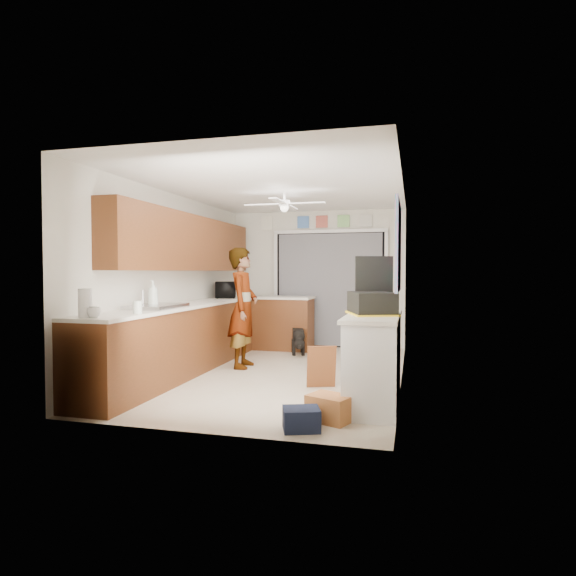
# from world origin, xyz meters

# --- Properties ---
(floor) EXTENTS (5.00, 5.00, 0.00)m
(floor) POSITION_xyz_m (0.00, 0.00, 0.00)
(floor) COLOR beige
(floor) RESTS_ON ground
(ceiling) EXTENTS (5.00, 5.00, 0.00)m
(ceiling) POSITION_xyz_m (0.00, 0.00, 2.50)
(ceiling) COLOR white
(ceiling) RESTS_ON ground
(wall_back) EXTENTS (3.20, 0.00, 3.20)m
(wall_back) POSITION_xyz_m (0.00, 2.50, 1.25)
(wall_back) COLOR silver
(wall_back) RESTS_ON ground
(wall_front) EXTENTS (3.20, 0.00, 3.20)m
(wall_front) POSITION_xyz_m (0.00, -2.50, 1.25)
(wall_front) COLOR silver
(wall_front) RESTS_ON ground
(wall_left) EXTENTS (0.00, 5.00, 5.00)m
(wall_left) POSITION_xyz_m (-1.60, 0.00, 1.25)
(wall_left) COLOR silver
(wall_left) RESTS_ON ground
(wall_right) EXTENTS (0.00, 5.00, 5.00)m
(wall_right) POSITION_xyz_m (1.60, 0.00, 1.25)
(wall_right) COLOR silver
(wall_right) RESTS_ON ground
(left_base_cabinets) EXTENTS (0.60, 4.80, 0.90)m
(left_base_cabinets) POSITION_xyz_m (-1.30, 0.00, 0.45)
(left_base_cabinets) COLOR brown
(left_base_cabinets) RESTS_ON floor
(left_countertop) EXTENTS (0.62, 4.80, 0.04)m
(left_countertop) POSITION_xyz_m (-1.29, 0.00, 0.92)
(left_countertop) COLOR white
(left_countertop) RESTS_ON left_base_cabinets
(upper_cabinets) EXTENTS (0.32, 4.00, 0.80)m
(upper_cabinets) POSITION_xyz_m (-1.44, 0.20, 1.80)
(upper_cabinets) COLOR brown
(upper_cabinets) RESTS_ON wall_left
(sink_basin) EXTENTS (0.50, 0.76, 0.06)m
(sink_basin) POSITION_xyz_m (-1.29, -1.00, 0.95)
(sink_basin) COLOR silver
(sink_basin) RESTS_ON left_countertop
(faucet) EXTENTS (0.03, 0.03, 0.22)m
(faucet) POSITION_xyz_m (-1.48, -1.00, 1.05)
(faucet) COLOR silver
(faucet) RESTS_ON left_countertop
(peninsula_base) EXTENTS (1.00, 0.60, 0.90)m
(peninsula_base) POSITION_xyz_m (-0.50, 2.00, 0.45)
(peninsula_base) COLOR brown
(peninsula_base) RESTS_ON floor
(peninsula_top) EXTENTS (1.04, 0.64, 0.04)m
(peninsula_top) POSITION_xyz_m (-0.50, 2.00, 0.92)
(peninsula_top) COLOR white
(peninsula_top) RESTS_ON peninsula_base
(back_opening_recess) EXTENTS (2.00, 0.06, 2.10)m
(back_opening_recess) POSITION_xyz_m (0.25, 2.47, 1.05)
(back_opening_recess) COLOR black
(back_opening_recess) RESTS_ON wall_back
(curtain_panel) EXTENTS (1.90, 0.03, 2.05)m
(curtain_panel) POSITION_xyz_m (0.25, 2.43, 1.05)
(curtain_panel) COLOR gray
(curtain_panel) RESTS_ON wall_back
(door_trim_left) EXTENTS (0.06, 0.04, 2.10)m
(door_trim_left) POSITION_xyz_m (-0.77, 2.44, 1.05)
(door_trim_left) COLOR white
(door_trim_left) RESTS_ON wall_back
(door_trim_right) EXTENTS (0.06, 0.04, 2.10)m
(door_trim_right) POSITION_xyz_m (1.27, 2.44, 1.05)
(door_trim_right) COLOR white
(door_trim_right) RESTS_ON wall_back
(door_trim_head) EXTENTS (2.10, 0.04, 0.06)m
(door_trim_head) POSITION_xyz_m (0.25, 2.44, 2.12)
(door_trim_head) COLOR white
(door_trim_head) RESTS_ON wall_back
(header_frame_1) EXTENTS (0.22, 0.02, 0.22)m
(header_frame_1) POSITION_xyz_m (-0.25, 2.47, 2.30)
(header_frame_1) COLOR #4977C2
(header_frame_1) RESTS_ON wall_back
(header_frame_2) EXTENTS (0.22, 0.02, 0.22)m
(header_frame_2) POSITION_xyz_m (0.10, 2.47, 2.30)
(header_frame_2) COLOR #B85245
(header_frame_2) RESTS_ON wall_back
(header_frame_3) EXTENTS (0.22, 0.02, 0.22)m
(header_frame_3) POSITION_xyz_m (0.50, 2.47, 2.30)
(header_frame_3) COLOR #84C36F
(header_frame_3) RESTS_ON wall_back
(header_frame_4) EXTENTS (0.22, 0.02, 0.22)m
(header_frame_4) POSITION_xyz_m (0.90, 2.47, 2.30)
(header_frame_4) COLOR beige
(header_frame_4) RESTS_ON wall_back
(route66_sign) EXTENTS (0.22, 0.02, 0.26)m
(route66_sign) POSITION_xyz_m (-0.95, 2.47, 2.30)
(route66_sign) COLOR silver
(route66_sign) RESTS_ON wall_back
(right_counter_base) EXTENTS (0.50, 1.40, 0.90)m
(right_counter_base) POSITION_xyz_m (1.35, -1.20, 0.45)
(right_counter_base) COLOR white
(right_counter_base) RESTS_ON floor
(right_counter_top) EXTENTS (0.54, 1.44, 0.04)m
(right_counter_top) POSITION_xyz_m (1.34, -1.20, 0.92)
(right_counter_top) COLOR white
(right_counter_top) RESTS_ON right_counter_base
(abstract_painting) EXTENTS (0.03, 1.15, 0.95)m
(abstract_painting) POSITION_xyz_m (1.58, -1.00, 1.65)
(abstract_painting) COLOR #E052AF
(abstract_painting) RESTS_ON wall_right
(ceiling_fan) EXTENTS (1.14, 1.14, 0.24)m
(ceiling_fan) POSITION_xyz_m (0.00, 0.20, 2.32)
(ceiling_fan) COLOR white
(ceiling_fan) RESTS_ON ceiling
(microwave) EXTENTS (0.49, 0.58, 0.27)m
(microwave) POSITION_xyz_m (-1.33, 1.33, 1.08)
(microwave) COLOR black
(microwave) RESTS_ON left_countertop
(soap_bottle) EXTENTS (0.15, 0.15, 0.34)m
(soap_bottle) POSITION_xyz_m (-1.38, -0.93, 1.11)
(soap_bottle) COLOR silver
(soap_bottle) RESTS_ON left_countertop
(cup) EXTENTS (0.15, 0.15, 0.10)m
(cup) POSITION_xyz_m (-1.25, -2.25, 0.99)
(cup) COLOR white
(cup) RESTS_ON left_countertop
(jar_a) EXTENTS (0.10, 0.10, 0.13)m
(jar_a) POSITION_xyz_m (-1.11, -1.72, 1.01)
(jar_a) COLOR silver
(jar_a) RESTS_ON left_countertop
(jar_b) EXTENTS (0.09, 0.09, 0.11)m
(jar_b) POSITION_xyz_m (-1.25, -2.25, 1.00)
(jar_b) COLOR silver
(jar_b) RESTS_ON left_countertop
(paper_towel_roll) EXTENTS (0.15, 0.15, 0.28)m
(paper_towel_roll) POSITION_xyz_m (-1.34, -2.25, 1.08)
(paper_towel_roll) COLOR white
(paper_towel_roll) RESTS_ON left_countertop
(suitcase) EXTENTS (0.57, 0.65, 0.23)m
(suitcase) POSITION_xyz_m (1.32, -1.19, 1.06)
(suitcase) COLOR black
(suitcase) RESTS_ON right_counter_top
(suitcase_rim) EXTENTS (0.61, 0.70, 0.02)m
(suitcase_rim) POSITION_xyz_m (1.32, -1.19, 0.95)
(suitcase_rim) COLOR yellow
(suitcase_rim) RESTS_ON suitcase
(suitcase_lid) EXTENTS (0.41, 0.17, 0.50)m
(suitcase_lid) POSITION_xyz_m (1.32, -0.90, 1.31)
(suitcase_lid) COLOR black
(suitcase_lid) RESTS_ON suitcase
(cardboard_box) EXTENTS (0.47, 0.41, 0.24)m
(cardboard_box) POSITION_xyz_m (1.00, -1.88, 0.12)
(cardboard_box) COLOR #BE6B3B
(cardboard_box) RESTS_ON floor
(navy_crate) EXTENTS (0.39, 0.35, 0.19)m
(navy_crate) POSITION_xyz_m (0.80, -2.20, 0.10)
(navy_crate) COLOR #151C34
(navy_crate) RESTS_ON floor
(cabinet_door_panel) EXTENTS (0.37, 0.24, 0.51)m
(cabinet_door_panel) POSITION_xyz_m (0.69, -0.67, 0.26)
(cabinet_door_panel) COLOR brown
(cabinet_door_panel) RESTS_ON floor
(man) EXTENTS (0.47, 0.67, 1.73)m
(man) POSITION_xyz_m (-0.64, 0.28, 0.86)
(man) COLOR white
(man) RESTS_ON floor
(dog) EXTENTS (0.42, 0.66, 0.48)m
(dog) POSITION_xyz_m (-0.13, 1.55, 0.24)
(dog) COLOR black
(dog) RESTS_ON floor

